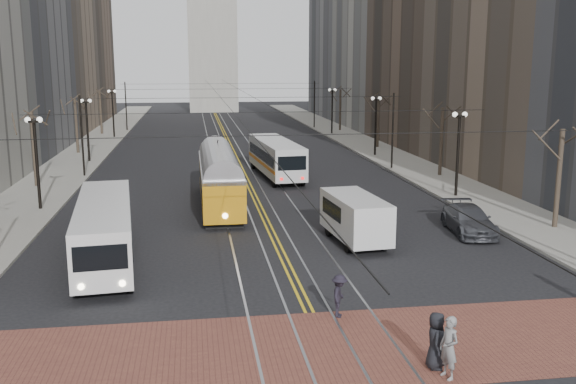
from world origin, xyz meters
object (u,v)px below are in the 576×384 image
object	(u,v)px
pedestrian_a	(436,340)
pedestrian_d	(339,296)
streetcar	(220,183)
sedan_grey	(287,155)
transit_bus	(105,232)
sedan_parked	(469,220)
cargo_van	(355,220)
pedestrian_b	(449,348)
rear_bus	(276,159)

from	to	relation	value
pedestrian_a	pedestrian_d	size ratio (longest dim) A/B	1.11
streetcar	sedan_grey	size ratio (longest dim) A/B	2.68
transit_bus	sedan_parked	bearing A→B (deg)	1.52
cargo_van	sedan_grey	bearing A→B (deg)	83.74
cargo_van	pedestrian_d	xyz separation A→B (m)	(-3.00, -9.49, -0.41)
streetcar	pedestrian_b	size ratio (longest dim) A/B	6.79
pedestrian_b	cargo_van	bearing A→B (deg)	159.40
pedestrian_d	rear_bus	bearing A→B (deg)	18.33
sedan_grey	pedestrian_a	size ratio (longest dim) A/B	2.71
sedan_parked	pedestrian_a	bearing A→B (deg)	-111.07
sedan_parked	cargo_van	bearing A→B (deg)	-165.18
rear_bus	pedestrian_a	xyz separation A→B (m)	(0.49, -33.77, -0.58)
streetcar	transit_bus	bearing A→B (deg)	-117.75
pedestrian_b	pedestrian_d	bearing A→B (deg)	-174.13
pedestrian_a	transit_bus	bearing A→B (deg)	61.60
pedestrian_b	transit_bus	bearing A→B (deg)	-156.04
transit_bus	cargo_van	xyz separation A→B (m)	(12.27, 1.41, -0.20)
rear_bus	pedestrian_a	distance (m)	33.78
sedan_grey	pedestrian_a	xyz separation A→B (m)	(-1.39, -40.44, 0.08)
transit_bus	cargo_van	distance (m)	12.35
rear_bus	streetcar	bearing A→B (deg)	-120.42
pedestrian_a	pedestrian_b	world-z (taller)	pedestrian_b
sedan_grey	sedan_parked	distance (m)	26.35
rear_bus	sedan_grey	xyz separation A→B (m)	(1.88, 6.67, -0.66)
transit_bus	sedan_parked	distance (m)	19.05
rear_bus	pedestrian_d	world-z (taller)	rear_bus
pedestrian_d	sedan_grey	bearing A→B (deg)	15.89
sedan_parked	pedestrian_b	bearing A→B (deg)	-109.66
rear_bus	pedestrian_a	bearing A→B (deg)	-93.81
cargo_van	sedan_parked	distance (m)	6.71
sedan_grey	pedestrian_a	bearing A→B (deg)	-97.07
pedestrian_a	pedestrian_b	xyz separation A→B (m)	(0.14, -0.66, 0.06)
transit_bus	pedestrian_b	world-z (taller)	transit_bus
transit_bus	sedan_grey	world-z (taller)	transit_bus
pedestrian_a	pedestrian_d	xyz separation A→B (m)	(-1.98, 4.34, -0.09)
transit_bus	pedestrian_b	bearing A→B (deg)	-54.72
sedan_parked	transit_bus	bearing A→B (deg)	-166.53
rear_bus	pedestrian_b	distance (m)	34.43
streetcar	pedestrian_d	size ratio (longest dim) A/B	8.05
streetcar	pedestrian_d	distance (m)	19.43
sedan_grey	rear_bus	bearing A→B (deg)	-110.86
streetcar	pedestrian_b	distance (m)	24.75
pedestrian_b	pedestrian_d	distance (m)	5.43
streetcar	sedan_parked	world-z (taller)	streetcar
pedestrian_b	pedestrian_d	xyz separation A→B (m)	(-2.12, 5.00, -0.15)
rear_bus	sedan_parked	distance (m)	20.61
rear_bus	cargo_van	xyz separation A→B (m)	(1.51, -19.94, -0.26)
streetcar	sedan_parked	distance (m)	15.70
sedan_parked	sedan_grey	bearing A→B (deg)	109.86
rear_bus	pedestrian_a	world-z (taller)	rear_bus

